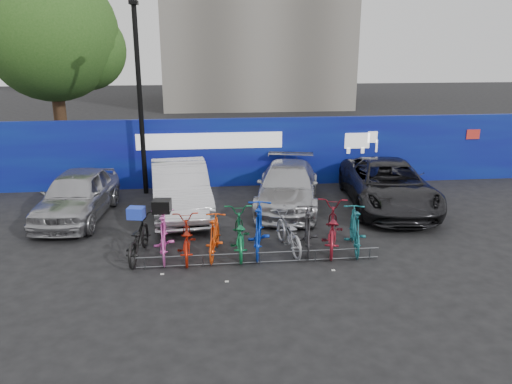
{
  "coord_description": "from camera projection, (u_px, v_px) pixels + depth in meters",
  "views": [
    {
      "loc": [
        -1.19,
        -11.04,
        4.91
      ],
      "look_at": [
        0.18,
        2.0,
        0.95
      ],
      "focal_mm": 35.0,
      "sensor_mm": 36.0,
      "label": 1
    }
  ],
  "objects": [
    {
      "name": "hoarding",
      "position": [
        239.0,
        152.0,
        17.41
      ],
      "size": [
        22.0,
        0.18,
        2.4
      ],
      "color": "#0F0981",
      "rests_on": "ground"
    },
    {
      "name": "car_1",
      "position": [
        180.0,
        188.0,
        14.73
      ],
      "size": [
        2.05,
        4.69,
        1.5
      ],
      "primitive_type": "imported",
      "rotation": [
        0.0,
        0.0,
        0.1
      ],
      "color": "silver",
      "rests_on": "ground"
    },
    {
      "name": "ground",
      "position": [
        257.0,
        254.0,
        12.05
      ],
      "size": [
        100.0,
        100.0,
        0.0
      ],
      "primitive_type": "plane",
      "color": "black",
      "rests_on": "ground"
    },
    {
      "name": "car_2",
      "position": [
        288.0,
        186.0,
        15.34
      ],
      "size": [
        2.73,
        4.77,
        1.3
      ],
      "primitive_type": "imported",
      "rotation": [
        0.0,
        0.0,
        -0.21
      ],
      "color": "#B1B1B6",
      "rests_on": "ground"
    },
    {
      "name": "tree",
      "position": [
        58.0,
        37.0,
        19.48
      ],
      "size": [
        5.4,
        5.2,
        7.8
      ],
      "color": "#382314",
      "rests_on": "ground"
    },
    {
      "name": "bike_6",
      "position": [
        288.0,
        233.0,
        12.12
      ],
      "size": [
        0.89,
        1.83,
        0.92
      ],
      "primitive_type": "imported",
      "rotation": [
        0.0,
        0.0,
        3.31
      ],
      "color": "#999AA0",
      "rests_on": "ground"
    },
    {
      "name": "car_0",
      "position": [
        77.0,
        195.0,
        14.28
      ],
      "size": [
        2.05,
        4.25,
        1.4
      ],
      "primitive_type": "imported",
      "rotation": [
        0.0,
        0.0,
        -0.1
      ],
      "color": "#A5A5A9",
      "rests_on": "ground"
    },
    {
      "name": "bike_2",
      "position": [
        186.0,
        238.0,
        11.74
      ],
      "size": [
        0.67,
        1.81,
        0.94
      ],
      "primitive_type": "imported",
      "rotation": [
        0.0,
        0.0,
        3.17
      ],
      "color": "#A91C09",
      "rests_on": "ground"
    },
    {
      "name": "bike_rack",
      "position": [
        260.0,
        258.0,
        11.43
      ],
      "size": [
        5.6,
        0.03,
        0.3
      ],
      "color": "#595B60",
      "rests_on": "ground"
    },
    {
      "name": "bike_4",
      "position": [
        239.0,
        232.0,
        11.97
      ],
      "size": [
        0.76,
        1.99,
        1.03
      ],
      "primitive_type": "imported",
      "rotation": [
        0.0,
        0.0,
        3.1
      ],
      "color": "#11703C",
      "rests_on": "ground"
    },
    {
      "name": "cargo_topcase",
      "position": [
        162.0,
        206.0,
        11.52
      ],
      "size": [
        0.44,
        0.4,
        0.3
      ],
      "primitive_type": "cube",
      "rotation": [
        0.0,
        0.0,
        -0.1
      ],
      "color": "black",
      "rests_on": "bike_1"
    },
    {
      "name": "bike_3",
      "position": [
        214.0,
        236.0,
        11.8
      ],
      "size": [
        0.71,
        1.7,
        0.99
      ],
      "primitive_type": "imported",
      "rotation": [
        0.0,
        0.0,
        2.99
      ],
      "color": "#EB470E",
      "rests_on": "ground"
    },
    {
      "name": "bike_9",
      "position": [
        355.0,
        229.0,
        12.11
      ],
      "size": [
        0.82,
        1.86,
        1.08
      ],
      "primitive_type": "imported",
      "rotation": [
        0.0,
        0.0,
        2.96
      ],
      "color": "#186068",
      "rests_on": "ground"
    },
    {
      "name": "bike_5",
      "position": [
        259.0,
        228.0,
        12.01
      ],
      "size": [
        0.87,
        2.07,
        1.2
      ],
      "primitive_type": "imported",
      "rotation": [
        0.0,
        0.0,
        2.99
      ],
      "color": "#0A31B7",
      "rests_on": "ground"
    },
    {
      "name": "bike_8",
      "position": [
        332.0,
        227.0,
        12.2
      ],
      "size": [
        1.25,
        2.23,
        1.11
      ],
      "primitive_type": "imported",
      "rotation": [
        0.0,
        0.0,
        2.88
      ],
      "color": "maroon",
      "rests_on": "ground"
    },
    {
      "name": "bike_0",
      "position": [
        138.0,
        238.0,
        11.71
      ],
      "size": [
        0.84,
        1.92,
        0.98
      ],
      "primitive_type": "imported",
      "rotation": [
        0.0,
        0.0,
        3.04
      ],
      "color": "black",
      "rests_on": "ground"
    },
    {
      "name": "cargo_crate",
      "position": [
        136.0,
        213.0,
        11.53
      ],
      "size": [
        0.43,
        0.36,
        0.27
      ],
      "primitive_type": "cube",
      "rotation": [
        0.0,
        0.0,
        -0.21
      ],
      "color": "blue",
      "rests_on": "bike_0"
    },
    {
      "name": "lamppost",
      "position": [
        140.0,
        95.0,
        15.92
      ],
      "size": [
        0.25,
        0.5,
        6.11
      ],
      "color": "black",
      "rests_on": "ground"
    },
    {
      "name": "bike_1",
      "position": [
        164.0,
        235.0,
        11.73
      ],
      "size": [
        0.64,
        1.88,
        1.11
      ],
      "primitive_type": "imported",
      "rotation": [
        0.0,
        0.0,
        3.2
      ],
      "color": "#E854BC",
      "rests_on": "ground"
    },
    {
      "name": "bike_7",
      "position": [
        307.0,
        229.0,
        12.1
      ],
      "size": [
        0.8,
        1.86,
        1.08
      ],
      "primitive_type": "imported",
      "rotation": [
        0.0,
        0.0,
        2.97
      ],
      "color": "#2B2A2D",
      "rests_on": "ground"
    },
    {
      "name": "car_3",
      "position": [
        388.0,
        185.0,
        15.27
      ],
      "size": [
        2.91,
        5.31,
        1.41
      ],
      "primitive_type": "imported",
      "rotation": [
        0.0,
        0.0,
        -0.11
      ],
      "color": "black",
      "rests_on": "ground"
    }
  ]
}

